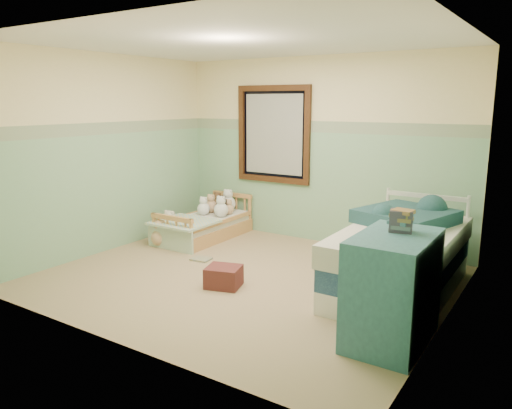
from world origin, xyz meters
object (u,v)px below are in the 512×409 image
Objects in this scene: twin_bed_frame at (398,282)px; red_pillow at (224,277)px; plush_floor_tan at (160,237)px; plush_floor_cream at (170,228)px; floor_book at (201,259)px; toddler_bed_frame at (205,231)px; dresser at (392,289)px.

red_pillow is at bearing -152.20° from twin_bed_frame.
plush_floor_tan is at bearing -178.05° from twin_bed_frame.
floor_book is at bearing -28.65° from plush_floor_cream.
plush_floor_cream reaches higher than red_pillow.
dresser is (3.21, -1.62, 0.35)m from toddler_bed_frame.
plush_floor_cream reaches higher than toddler_bed_frame.
plush_floor_tan is 1.08× the size of floor_book.
red_pillow is at bearing -43.23° from floor_book.
floor_book is (-0.77, 0.56, -0.10)m from red_pillow.
dresser is at bearing -76.14° from twin_bed_frame.
dresser reaches higher than plush_floor_tan.
red_pillow reaches higher than toddler_bed_frame.
plush_floor_tan reaches higher than floor_book.
dresser is at bearing -26.71° from toddler_bed_frame.
plush_floor_cream is 1.16× the size of floor_book.
floor_book is at bearing -11.25° from plush_floor_tan.
toddler_bed_frame is 1.94m from red_pillow.
toddler_bed_frame is 3.00m from twin_bed_frame.
toddler_bed_frame is 0.70m from plush_floor_tan.
red_pillow is 1.51× the size of floor_book.
twin_bed_frame is 2.16× the size of dresser.
plush_floor_tan is at bearing 161.76° from floor_book.
plush_floor_cream is 3.89m from dresser.
plush_floor_cream is 0.14× the size of twin_bed_frame.
twin_bed_frame is 5.52× the size of red_pillow.
red_pillow reaches higher than floor_book.
red_pillow is at bearing -24.50° from plush_floor_tan.
toddler_bed_frame is 1.02m from floor_book.
plush_floor_tan is (-0.23, -0.66, 0.03)m from toddler_bed_frame.
dresser is at bearing -7.10° from red_pillow.
red_pillow is (1.36, -1.39, 0.02)m from toddler_bed_frame.
plush_floor_tan is at bearing -109.24° from toddler_bed_frame.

